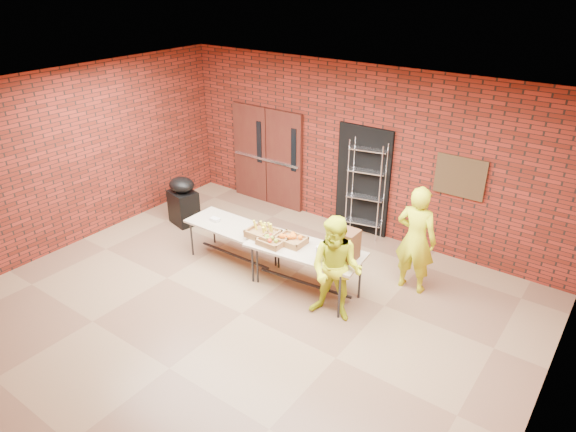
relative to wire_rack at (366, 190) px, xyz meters
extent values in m
cube|color=brown|center=(-0.24, -3.32, -0.96)|extent=(8.00, 7.00, 0.04)
cube|color=silver|center=(-0.24, -3.32, 2.28)|extent=(8.00, 7.00, 0.04)
cube|color=maroon|center=(-0.24, 0.20, 0.66)|extent=(8.00, 0.04, 3.20)
cube|color=maroon|center=(-4.26, -3.32, 0.66)|extent=(0.04, 7.00, 3.20)
cube|color=maroon|center=(3.78, -3.32, 0.66)|extent=(0.04, 7.00, 3.20)
cube|color=#461E14|center=(-2.89, 0.12, 0.11)|extent=(0.88, 0.08, 2.10)
cube|color=#461E14|center=(-1.99, 0.12, 0.11)|extent=(0.88, 0.08, 2.10)
cube|color=black|center=(-2.61, 0.07, 0.41)|extent=(0.12, 0.02, 0.90)
cube|color=black|center=(-1.71, 0.07, 0.41)|extent=(0.12, 0.02, 0.90)
cube|color=silver|center=(-2.44, 0.06, 0.06)|extent=(1.70, 0.04, 0.05)
cube|color=black|center=(-0.14, 0.14, 0.11)|extent=(1.10, 0.06, 2.10)
cube|color=#43331B|center=(1.66, 0.13, 0.61)|extent=(0.85, 0.04, 0.70)
cube|color=#B6AA8B|center=(-1.34, -2.23, -0.26)|extent=(1.71, 0.72, 0.04)
cube|color=#2C2C31|center=(-1.34, -2.23, -0.83)|extent=(1.51, 0.04, 0.03)
cylinder|color=#2C2C31|center=(-2.10, -1.94, -0.61)|extent=(0.03, 0.03, 0.66)
cylinder|color=#2C2C31|center=(-0.58, -1.94, -0.61)|extent=(0.03, 0.03, 0.66)
cylinder|color=#2C2C31|center=(-2.10, -2.51, -0.61)|extent=(0.03, 0.03, 0.66)
cylinder|color=#2C2C31|center=(-0.58, -2.51, -0.61)|extent=(0.03, 0.03, 0.66)
cube|color=#B6AA8B|center=(0.16, -2.23, -0.20)|extent=(1.92, 0.95, 0.04)
cube|color=#2C2C31|center=(0.16, -2.23, -0.82)|extent=(1.64, 0.21, 0.03)
cylinder|color=#2C2C31|center=(-0.66, -1.92, -0.58)|extent=(0.04, 0.04, 0.72)
cylinder|color=#2C2C31|center=(0.98, -1.92, -0.58)|extent=(0.04, 0.04, 0.72)
cylinder|color=#2C2C31|center=(-0.66, -2.54, -0.58)|extent=(0.04, 0.04, 0.72)
cylinder|color=#2C2C31|center=(0.98, -2.54, -0.58)|extent=(0.04, 0.04, 0.72)
cube|color=#AD8545|center=(-0.61, -2.32, -0.14)|extent=(0.50, 0.39, 0.08)
cube|color=#AD8545|center=(-0.11, -2.22, -0.15)|extent=(0.45, 0.35, 0.07)
cube|color=#AD8545|center=(-0.34, -2.43, -0.15)|extent=(0.42, 0.32, 0.06)
cylinder|color=#165518|center=(-0.65, -2.30, -0.24)|extent=(0.40, 0.40, 0.02)
cube|color=silver|center=(-1.72, -2.27, -0.22)|extent=(0.17, 0.11, 0.06)
cube|color=#55351D|center=(0.80, -2.11, 0.05)|extent=(0.35, 0.31, 0.46)
cylinder|color=silver|center=(0.51, -2.40, -0.07)|extent=(0.08, 0.08, 0.23)
cylinder|color=silver|center=(0.60, -2.47, -0.05)|extent=(0.09, 0.09, 0.26)
cylinder|color=silver|center=(0.47, -2.19, -0.08)|extent=(0.07, 0.07, 0.22)
cube|color=black|center=(-3.16, -1.69, -0.60)|extent=(0.63, 0.56, 0.69)
ellipsoid|color=black|center=(-3.16, -1.69, -0.11)|extent=(0.62, 0.57, 0.29)
imported|color=#D2E119|center=(1.52, -1.17, -0.05)|extent=(0.65, 0.43, 1.78)
imported|color=#D2E119|center=(0.91, -2.55, -0.13)|extent=(0.89, 0.76, 1.63)
camera|label=1|loc=(4.03, -7.99, 3.79)|focal=32.00mm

